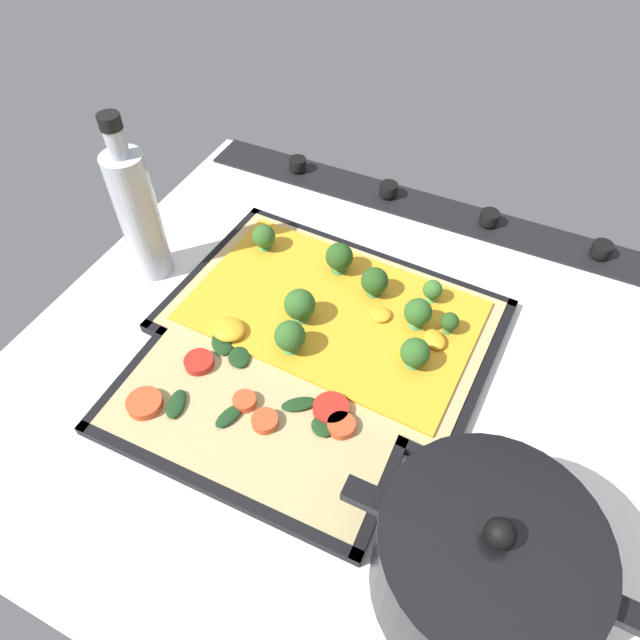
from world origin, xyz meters
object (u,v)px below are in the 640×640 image
baking_tray_front (332,318)px  broccoli_pizza (336,311)px  baking_tray_back (261,406)px  cooking_pot (480,563)px  oil_bottle (138,214)px  veggie_pizza_back (259,402)px

baking_tray_front → broccoli_pizza: (-0.42, -0.04, 1.51)cm
baking_tray_back → cooking_pot: bearing=162.6°
baking_tray_front → oil_bottle: oil_bottle is taller
veggie_pizza_back → cooking_pot: (-26.28, 8.13, 4.80)cm
broccoli_pizza → cooking_pot: (-23.92, 23.64, 4.01)cm
cooking_pot → baking_tray_back: bearing=-17.4°
baking_tray_front → broccoli_pizza: 1.57cm
baking_tray_back → broccoli_pizza: bearing=-98.0°
veggie_pizza_back → broccoli_pizza: bearing=-98.6°
veggie_pizza_back → oil_bottle: size_ratio=1.34×
baking_tray_back → oil_bottle: (24.37, -13.23, 9.31)cm
cooking_pot → baking_tray_front: bearing=-44.1°
baking_tray_front → cooking_pot: size_ratio=1.67×
broccoli_pizza → baking_tray_front: bearing=5.9°
broccoli_pizza → cooking_pot: size_ratio=1.57×
veggie_pizza_back → oil_bottle: (24.18, -13.28, 8.60)cm
broccoli_pizza → cooking_pot: bearing=135.3°
baking_tray_back → oil_bottle: bearing=-28.5°
baking_tray_back → cooking_pot: 27.88cm
baking_tray_front → veggie_pizza_back: (1.94, 15.47, 0.72)cm
baking_tray_front → veggie_pizza_back: size_ratio=1.34×
veggie_pizza_back → oil_bottle: bearing=-28.8°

